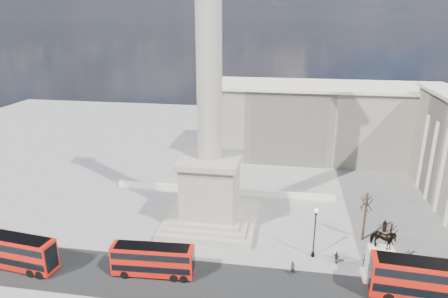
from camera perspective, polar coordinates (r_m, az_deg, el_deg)
ground at (r=59.44m, az=-2.85°, el=-12.70°), size 180.00×180.00×0.00m
asphalt_road at (r=50.51m, az=0.48°, el=-18.98°), size 120.00×9.00×0.01m
nelsons_column at (r=58.57m, az=-2.02°, el=0.73°), size 14.00×14.00×49.85m
balustrade_wall at (r=73.12m, az=-0.19°, el=-5.96°), size 40.00×0.60×1.10m
building_northeast at (r=92.84m, az=14.66°, el=3.83°), size 51.00×17.00×16.60m
red_bus_a at (r=58.54m, az=-27.70°, el=-12.84°), size 11.41×3.82×4.54m
red_bus_b at (r=51.77m, az=-10.07°, el=-15.34°), size 10.26×2.93×4.11m
red_bus_c at (r=52.17m, az=27.17°, el=-16.42°), size 12.46×3.61×4.99m
victorian_lamp at (r=54.72m, az=12.86°, el=-11.04°), size 0.61×0.61×7.14m
equestrian_statue at (r=53.63m, az=21.40°, el=-14.38°), size 3.81×2.86×7.99m
bare_tree_near at (r=53.41m, az=22.73°, el=-10.92°), size 1.68×1.68×7.37m
bare_tree_mid at (r=59.81m, az=19.72°, el=-7.09°), size 2.02×2.02×7.67m
pedestrian_walking at (r=52.42m, az=9.79°, el=-16.45°), size 0.82×0.72×1.89m
pedestrian_standing at (r=56.36m, az=19.42°, el=-14.77°), size 0.80×0.63×1.64m
pedestrian_crossing at (r=55.76m, az=15.78°, el=-14.71°), size 1.03×0.97×1.71m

